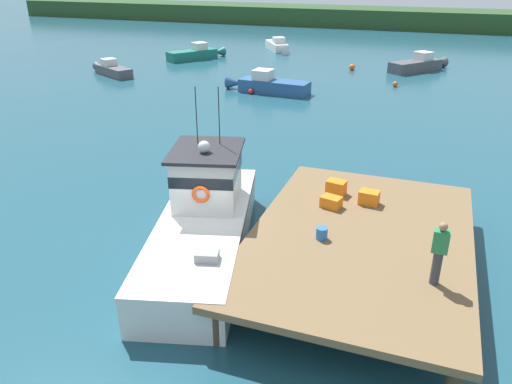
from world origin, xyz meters
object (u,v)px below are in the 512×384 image
object	(u,v)px
mooring_buoy_spare_mooring	(352,67)
mooring_buoy_channel_marker	(197,148)
moored_boat_off_the_point	(111,70)
main_fishing_boat	(205,217)
crate_stack_near_edge	(369,198)
crate_stack_mid_dock	(331,202)
deckhand_by_the_boat	(439,252)
mooring_buoy_outer	(251,91)
bait_bucket	(322,233)
crate_single_by_cleat	(336,187)
moored_boat_far_left	(196,54)
moored_boat_outer_mooring	(419,64)
mooring_buoy_inshore	(395,84)
moored_boat_far_right	(278,46)
moored_boat_mid_harbor	(268,85)

from	to	relation	value
mooring_buoy_spare_mooring	mooring_buoy_channel_marker	size ratio (longest dim) A/B	1.17
moored_boat_off_the_point	main_fishing_boat	bearing A→B (deg)	-49.51
main_fishing_boat	crate_stack_near_edge	size ratio (longest dim) A/B	16.56
crate_stack_mid_dock	deckhand_by_the_boat	xyz separation A→B (m)	(3.18, -3.20, 0.68)
moored_boat_off_the_point	mooring_buoy_outer	xyz separation A→B (m)	(12.61, -2.16, -0.25)
moored_boat_off_the_point	bait_bucket	bearing A→B (deg)	-44.74
crate_single_by_cleat	moored_boat_far_left	size ratio (longest dim) A/B	0.11
moored_boat_outer_mooring	bait_bucket	bearing A→B (deg)	-91.39
crate_stack_mid_dock	crate_single_by_cleat	bearing A→B (deg)	93.15
crate_stack_near_edge	moored_boat_far_left	size ratio (longest dim) A/B	0.11
crate_stack_near_edge	mooring_buoy_inshore	xyz separation A→B (m)	(-1.32, 22.61, -1.23)
moored_boat_far_right	mooring_buoy_inshore	distance (m)	18.02
bait_bucket	moored_boat_mid_harbor	bearing A→B (deg)	112.40
mooring_buoy_channel_marker	moored_boat_far_left	bearing A→B (deg)	116.17
crate_single_by_cleat	moored_boat_mid_harbor	size ratio (longest dim) A/B	0.10
moored_boat_far_left	mooring_buoy_outer	xyz separation A→B (m)	(9.46, -10.91, -0.33)
crate_single_by_cleat	moored_boat_far_right	distance (m)	37.21
moored_boat_outer_mooring	moored_boat_mid_harbor	distance (m)	14.66
moored_boat_far_left	mooring_buoy_outer	distance (m)	14.45
crate_stack_mid_dock	moored_boat_far_right	world-z (taller)	crate_stack_mid_dock
moored_boat_far_left	moored_boat_mid_harbor	size ratio (longest dim) A/B	0.90
crate_stack_near_edge	moored_boat_mid_harbor	bearing A→B (deg)	117.67
bait_bucket	moored_boat_outer_mooring	world-z (taller)	bait_bucket
crate_single_by_cleat	mooring_buoy_outer	bearing A→B (deg)	118.97
crate_single_by_cleat	mooring_buoy_outer	world-z (taller)	crate_single_by_cleat
crate_stack_mid_dock	moored_boat_far_left	bearing A→B (deg)	123.26
crate_stack_near_edge	deckhand_by_the_boat	size ratio (longest dim) A/B	0.37
moored_boat_off_the_point	crate_stack_mid_dock	bearing A→B (deg)	-42.16
main_fishing_boat	crate_stack_near_edge	bearing A→B (deg)	25.72
mooring_buoy_spare_mooring	moored_boat_far_right	bearing A→B (deg)	139.70
moored_boat_far_left	deckhand_by_the_boat	bearing A→B (deg)	-55.40
moored_boat_off_the_point	moored_boat_mid_harbor	bearing A→B (deg)	-5.62
crate_stack_near_edge	mooring_buoy_inshore	world-z (taller)	crate_stack_near_edge
moored_boat_far_right	moored_boat_outer_mooring	bearing A→B (deg)	-22.97
moored_boat_far_left	mooring_buoy_channel_marker	xyz separation A→B (m)	(11.11, -22.62, -0.29)
main_fishing_boat	moored_boat_off_the_point	world-z (taller)	main_fishing_boat
main_fishing_boat	mooring_buoy_inshore	xyz separation A→B (m)	(3.34, 24.86, -0.82)
crate_stack_mid_dock	moored_boat_off_the_point	distance (m)	29.52
mooring_buoy_outer	crate_stack_near_edge	bearing A→B (deg)	-58.72
deckhand_by_the_boat	moored_boat_far_right	world-z (taller)	deckhand_by_the_boat
main_fishing_boat	moored_boat_mid_harbor	size ratio (longest dim) A/B	1.63
mooring_buoy_channel_marker	crate_stack_mid_dock	bearing A→B (deg)	-37.95
crate_stack_near_edge	bait_bucket	bearing A→B (deg)	-108.57
bait_bucket	moored_boat_outer_mooring	xyz separation A→B (m)	(0.77, 31.90, -0.85)
crate_stack_near_edge	deckhand_by_the_boat	world-z (taller)	deckhand_by_the_boat
moored_boat_outer_mooring	mooring_buoy_outer	xyz separation A→B (m)	(-10.21, -12.21, -0.34)
crate_stack_near_edge	deckhand_by_the_boat	xyz separation A→B (m)	(2.11, -3.83, 0.64)
main_fishing_boat	moored_boat_far_right	xyz separation A→B (m)	(-9.56, 37.44, -0.54)
crate_single_by_cleat	bait_bucket	bearing A→B (deg)	-85.69
main_fishing_boat	crate_single_by_cleat	distance (m)	4.42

